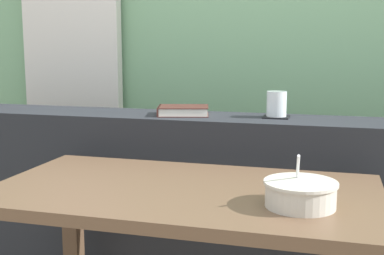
% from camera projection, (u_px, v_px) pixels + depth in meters
% --- Properties ---
extents(curtain_left_panel, '(0.56, 0.06, 2.50)m').
position_uv_depth(curtain_left_panel, '(71.00, 25.00, 2.73)').
color(curtain_left_panel, silver).
rests_on(curtain_left_panel, ground).
extents(dark_console_ledge, '(2.80, 0.30, 0.86)m').
position_uv_depth(dark_console_ledge, '(222.00, 220.00, 2.08)').
color(dark_console_ledge, '#23262B').
rests_on(dark_console_ledge, ground).
extents(breakfast_table, '(1.15, 0.63, 0.72)m').
position_uv_depth(breakfast_table, '(184.00, 225.00, 1.53)').
color(breakfast_table, brown).
rests_on(breakfast_table, ground).
extents(coaster_square, '(0.10, 0.10, 0.00)m').
position_uv_depth(coaster_square, '(276.00, 117.00, 1.98)').
color(coaster_square, black).
rests_on(coaster_square, dark_console_ledge).
extents(juice_glass, '(0.08, 0.08, 0.10)m').
position_uv_depth(juice_glass, '(277.00, 105.00, 1.97)').
color(juice_glass, white).
rests_on(juice_glass, coaster_square).
extents(closed_book, '(0.23, 0.20, 0.04)m').
position_uv_depth(closed_book, '(183.00, 111.00, 2.05)').
color(closed_book, '#47231E').
rests_on(closed_book, dark_console_ledge).
extents(soup_bowl, '(0.19, 0.19, 0.15)m').
position_uv_depth(soup_bowl, '(300.00, 194.00, 1.33)').
color(soup_bowl, beige).
rests_on(soup_bowl, breakfast_table).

